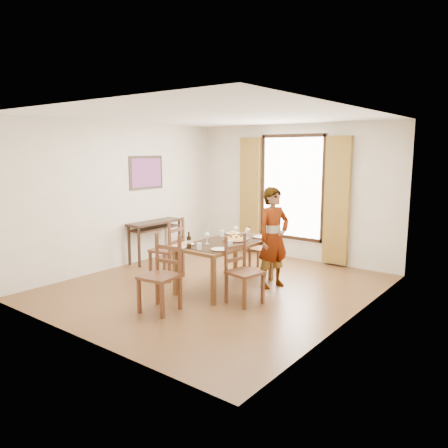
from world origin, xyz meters
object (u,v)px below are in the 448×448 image
Objects in this scene: man at (273,238)px; console_table at (155,227)px; dining_table at (226,246)px; pasta_platter at (236,238)px.

console_table is at bearing 108.12° from man.
dining_table is 0.21m from pasta_platter.
dining_table is at bearing -13.35° from console_table.
man is 4.04× the size of pasta_platter.
pasta_platter is (2.26, -0.38, 0.12)m from console_table.
man is (0.58, 0.49, 0.12)m from dining_table.
pasta_platter is at bearing -9.44° from console_table.
dining_table is 1.03× the size of man.
dining_table is at bearing 148.74° from man.
man is at bearing 40.22° from dining_table.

